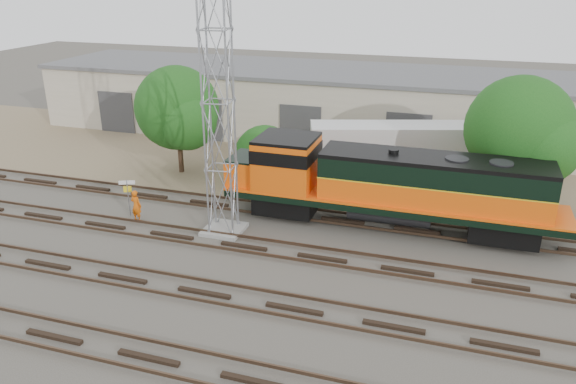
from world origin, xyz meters
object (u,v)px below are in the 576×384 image
(locomotive, at_px, (385,184))
(semi_trailer, at_px, (412,146))
(signal_tower, at_px, (219,107))
(worker, at_px, (136,206))

(locomotive, distance_m, semi_trailer, 7.49)
(signal_tower, distance_m, semi_trailer, 14.16)
(locomotive, bearing_deg, worker, -165.63)
(locomotive, bearing_deg, semi_trailer, 85.41)
(locomotive, xyz_separation_m, semi_trailer, (0.60, 7.46, -0.05))
(worker, relative_size, semi_trailer, 0.14)
(locomotive, xyz_separation_m, signal_tower, (-7.85, -3.07, 4.23))
(worker, height_order, semi_trailer, semi_trailer)
(signal_tower, height_order, worker, signal_tower)
(semi_trailer, bearing_deg, locomotive, -111.96)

